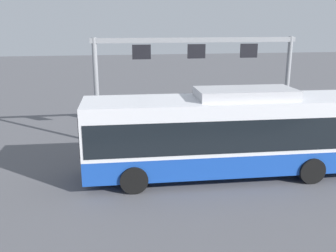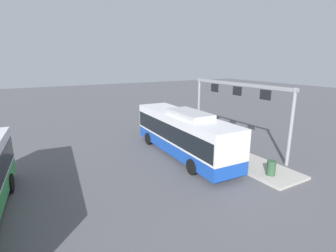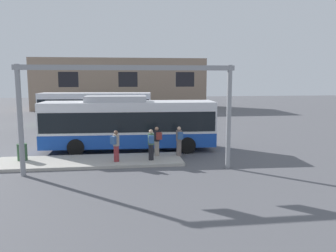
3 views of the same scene
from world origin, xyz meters
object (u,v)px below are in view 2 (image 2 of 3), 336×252
at_px(person_waiting_near, 197,132).
at_px(person_waiting_far, 226,137).
at_px(person_boarding, 190,129).
at_px(bus_main, 183,132).
at_px(person_waiting_mid, 210,132).
at_px(trash_bin, 271,168).

distance_m(person_waiting_near, person_waiting_far, 2.52).
relative_size(person_boarding, person_waiting_near, 1.00).
height_order(bus_main, person_waiting_far, bus_main).
bearing_deg(person_waiting_near, person_boarding, -117.82).
height_order(bus_main, person_boarding, bus_main).
xyz_separation_m(bus_main, person_waiting_mid, (1.10, -3.41, -0.76)).
bearing_deg(bus_main, person_waiting_far, -100.39).
bearing_deg(person_boarding, person_waiting_mid, 109.89).
distance_m(person_waiting_near, person_waiting_mid, 1.06).
distance_m(bus_main, person_waiting_mid, 3.67).
bearing_deg(bus_main, person_waiting_mid, -70.03).
xyz_separation_m(person_waiting_mid, trash_bin, (-6.89, 0.89, -0.44)).
bearing_deg(person_boarding, trash_bin, 81.81).
height_order(person_waiting_mid, trash_bin, person_waiting_mid).
relative_size(bus_main, trash_bin, 11.98).
xyz_separation_m(person_boarding, trash_bin, (-8.57, -0.01, -0.44)).
bearing_deg(trash_bin, bus_main, 23.53).
distance_m(person_waiting_mid, person_waiting_far, 1.87).
relative_size(person_boarding, trash_bin, 1.86).
height_order(person_boarding, person_waiting_mid, same).
xyz_separation_m(bus_main, person_boarding, (2.78, -2.52, -0.76)).
distance_m(person_boarding, person_waiting_mid, 1.90).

